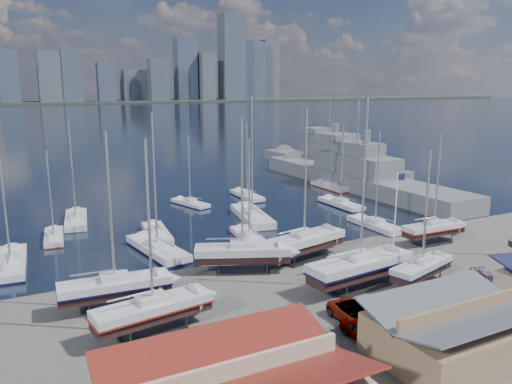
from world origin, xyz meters
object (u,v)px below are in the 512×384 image
naval_ship_west (328,163)px  car_a (363,331)px  sailboat_cradle_0 (115,287)px  naval_ship_east (355,179)px  flagpole (396,219)px

naval_ship_west → car_a: size_ratio=11.02×
sailboat_cradle_0 → car_a: 21.64m
naval_ship_east → flagpole: 48.01m
flagpole → sailboat_cradle_0: bearing=167.3°
naval_ship_east → naval_ship_west: bearing=-21.4°
sailboat_cradle_0 → car_a: size_ratio=3.77×
car_a → flagpole: bearing=35.5°
naval_ship_east → car_a: size_ratio=12.85×
car_a → flagpole: 14.83m
naval_ship_west → naval_ship_east: bearing=155.5°
naval_ship_east → naval_ship_west: size_ratio=1.17×
naval_ship_east → car_a: bearing=141.8°
naval_ship_east → flagpole: (-26.46, -39.77, 4.74)m
naval_ship_east → naval_ship_west: (7.58, 19.89, -0.01)m
naval_ship_west → flagpole: size_ratio=4.11×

